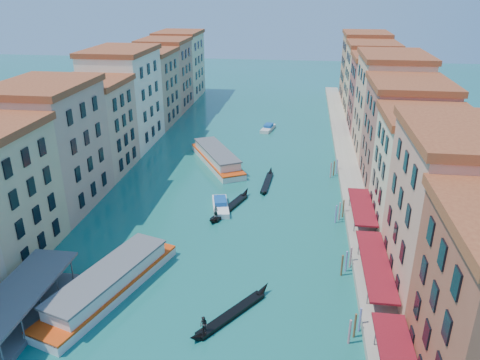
# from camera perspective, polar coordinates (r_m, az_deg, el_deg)

# --- Properties ---
(left_bank_palazzos) EXTENTS (12.80, 128.40, 21.00)m
(left_bank_palazzos) POSITION_cam_1_polar(r_m,az_deg,el_deg) (100.68, -15.22, 8.41)
(left_bank_palazzos) COLOR #C8B48E
(left_bank_palazzos) RESTS_ON ground
(right_bank_palazzos) EXTENTS (12.80, 128.40, 21.00)m
(right_bank_palazzos) POSITION_cam_1_polar(r_m,az_deg,el_deg) (94.86, 18.19, 7.23)
(right_bank_palazzos) COLOR brown
(right_bank_palazzos) RESTS_ON ground
(quay) EXTENTS (4.00, 140.00, 1.00)m
(quay) POSITION_cam_1_polar(r_m,az_deg,el_deg) (96.50, 12.86, 2.28)
(quay) COLOR gray
(quay) RESTS_ON ground
(restaurant_awnings) EXTENTS (3.20, 44.55, 3.12)m
(restaurant_awnings) POSITION_cam_1_polar(r_m,az_deg,el_deg) (57.85, 16.27, -10.04)
(restaurant_awnings) COLOR maroon
(restaurant_awnings) RESTS_ON ground
(vaporetto_stop) EXTENTS (5.40, 16.40, 3.65)m
(vaporetto_stop) POSITION_cam_1_polar(r_m,az_deg,el_deg) (56.88, -25.04, -13.99)
(vaporetto_stop) COLOR #59595B
(vaporetto_stop) RESTS_ON ground
(mooring_poles_right) EXTENTS (1.44, 54.24, 3.20)m
(mooring_poles_right) POSITION_cam_1_polar(r_m,az_deg,el_deg) (63.21, 12.64, -8.41)
(mooring_poles_right) COLOR brown
(mooring_poles_right) RESTS_ON ground
(mooring_poles_left) EXTENTS (0.24, 8.24, 3.20)m
(mooring_poles_left) POSITION_cam_1_polar(r_m,az_deg,el_deg) (58.25, -27.16, -13.65)
(mooring_poles_left) COLOR brown
(mooring_poles_left) RESTS_ON ground
(vaporetto_near) EXTENTS (10.87, 21.26, 3.10)m
(vaporetto_near) POSITION_cam_1_polar(r_m,az_deg,el_deg) (57.72, -15.62, -11.94)
(vaporetto_near) COLOR silver
(vaporetto_near) RESTS_ON ground
(vaporetto_far) EXTENTS (13.97, 20.14, 3.04)m
(vaporetto_far) POSITION_cam_1_polar(r_m,az_deg,el_deg) (93.63, -2.83, 2.78)
(vaporetto_far) COLOR silver
(vaporetto_far) RESTS_ON ground
(gondola_fore) EXTENTS (5.56, 13.07, 2.70)m
(gondola_fore) POSITION_cam_1_polar(r_m,az_deg,el_deg) (75.12, -1.27, -3.24)
(gondola_fore) COLOR black
(gondola_fore) RESTS_ON ground
(gondola_right) EXTENTS (8.15, 11.10, 2.57)m
(gondola_right) POSITION_cam_1_polar(r_m,az_deg,el_deg) (52.72, -1.24, -15.96)
(gondola_right) COLOR black
(gondola_right) RESTS_ON ground
(gondola_far) EXTENTS (1.63, 11.97, 1.69)m
(gondola_far) POSITION_cam_1_polar(r_m,az_deg,el_deg) (84.76, 3.33, -0.20)
(gondola_far) COLOR black
(gondola_far) RESTS_ON ground
(motorboat_mid) EXTENTS (4.01, 7.77, 1.54)m
(motorboat_mid) POSITION_cam_1_polar(r_m,az_deg,el_deg) (75.27, -2.40, -3.08)
(motorboat_mid) COLOR white
(motorboat_mid) RESTS_ON ground
(motorboat_far) EXTENTS (3.46, 7.11, 1.41)m
(motorboat_far) POSITION_cam_1_polar(r_m,az_deg,el_deg) (116.15, 3.44, 6.36)
(motorboat_far) COLOR silver
(motorboat_far) RESTS_ON ground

